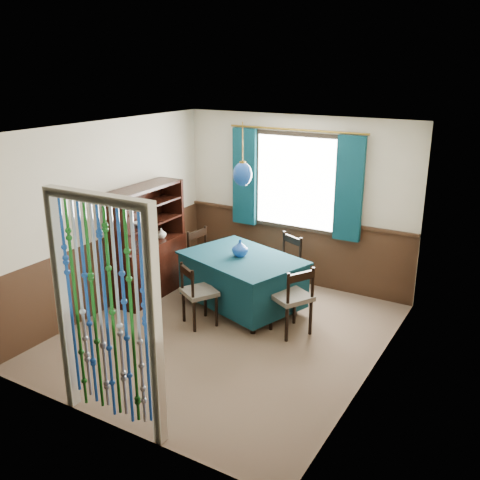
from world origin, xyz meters
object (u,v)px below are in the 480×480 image
Objects in this scene: chair_near at (197,293)px; chair_far at (284,264)px; dining_table at (242,279)px; vase_table at (240,249)px; chair_right at (293,298)px; vase_sideboard at (161,233)px; sideboard at (149,258)px; pendant_lamp at (242,174)px; bowl_shelf at (141,224)px; chair_left at (205,258)px.

chair_near is 1.48m from chair_far.
dining_table is 0.42m from vase_table.
chair_far is at bearing 60.75° from chair_right.
chair_far reaches higher than dining_table.
dining_table is 2.04× the size of chair_right.
vase_sideboard is at bearing -177.56° from vase_table.
sideboard reaches higher than chair_far.
sideboard is (-1.65, -0.96, 0.09)m from chair_far.
vase_sideboard is at bearing 179.03° from chair_near.
pendant_lamp is (0.00, -0.00, 1.42)m from dining_table.
chair_far is 1.91m from sideboard.
vase_sideboard is (-1.06, 0.65, 0.45)m from chair_near.
sideboard is at bearing 107.90° from bowl_shelf.
chair_left is at bearing 35.16° from vase_sideboard.
bowl_shelf reaches higher than vase_sideboard.
vase_table is (-0.32, -0.68, 0.38)m from chair_far.
chair_left is (-0.81, 0.31, 0.04)m from dining_table.
chair_near is 1.32m from vase_sideboard.
chair_near is at bearing -106.58° from vase_table.
vase_sideboard is (0.00, 0.42, -0.24)m from bowl_shelf.
chair_far is 1.80m from vase_sideboard.
chair_right is 4.13× the size of bowl_shelf.
vase_table is 1.38m from bowl_shelf.
pendant_lamp is at bearing 100.52° from chair_right.
vase_sideboard is (-1.27, -0.05, 0.04)m from vase_table.
bowl_shelf is (-1.59, -1.15, 0.65)m from chair_far.
chair_near is at bearing -21.54° from sideboard.
dining_table is at bearing 100.39° from chair_near.
pendant_lamp reaches higher than vase_sideboard.
chair_far is at bearing 99.39° from chair_near.
dining_table is 1.13× the size of sideboard.
vase_table is at bearing 10.90° from sideboard.
bowl_shelf is (-1.27, -0.47, 0.27)m from vase_table.
chair_left is at bearing 43.86° from chair_far.
chair_far is 4.29× the size of vase_table.
chair_far is at bearing 68.03° from pendant_lamp.
vase_table is at bearing 76.98° from chair_left.
chair_left is 4.19× the size of bowl_shelf.
dining_table is 10.91× the size of vase_sideboard.
chair_left is at bearing 158.59° from vase_table.
chair_far is 0.55× the size of sideboard.
vase_table is at bearing 165.25° from pendant_lamp.
chair_right is at bearing -18.59° from vase_table.
pendant_lamp reaches higher than vase_table.
sideboard is 1.39m from vase_table.
chair_near is 1.60m from pendant_lamp.
pendant_lamp reaches higher than chair_near.
vase_table is (-0.92, 0.31, 0.38)m from chair_right.
dining_table is at bearing 116.57° from pendant_lamp.
sideboard is 0.40m from vase_sideboard.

